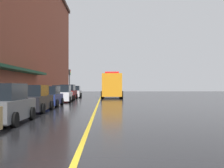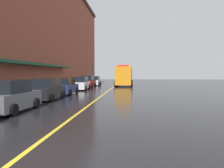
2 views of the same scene
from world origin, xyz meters
name	(u,v)px [view 1 (image 1 of 2)]	position (x,y,z in m)	size (l,w,h in m)	color
ground_plane	(99,101)	(0.00, 25.00, 0.00)	(112.00, 112.00, 0.00)	black
sidewalk_left	(43,101)	(-6.20, 25.00, 0.07)	(2.40, 70.00, 0.15)	#9E9B93
lane_center_stripe	(99,101)	(0.00, 25.00, 0.00)	(0.16, 70.00, 0.01)	gold
parked_car_1	(3,105)	(-3.89, 6.58, 0.84)	(2.07, 4.15, 1.80)	#595B60
parked_car_2	(34,99)	(-3.95, 12.16, 0.82)	(1.97, 4.30, 1.75)	black
parked_car_3	(48,97)	(-4.04, 17.30, 0.79)	(2.05, 4.35, 1.67)	navy
parked_car_4	(62,94)	(-3.86, 23.52, 0.82)	(2.21, 4.62, 1.76)	silver
parked_car_5	(68,93)	(-3.96, 29.03, 0.86)	(2.09, 4.24, 1.86)	maroon
parked_car_6	(74,92)	(-3.86, 35.15, 0.80)	(2.15, 4.68, 1.70)	silver
utility_truck	(112,86)	(1.63, 33.60, 1.70)	(3.05, 8.02, 3.56)	orange
parking_meter_0	(54,91)	(-5.35, 26.81, 1.06)	(0.14, 0.18, 1.33)	#4C4C51
parking_meter_1	(46,92)	(-5.35, 22.69, 1.06)	(0.14, 0.18, 1.33)	#4C4C51
traffic_light_near	(70,77)	(-5.29, 41.03, 3.16)	(0.38, 0.36, 4.30)	#232326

